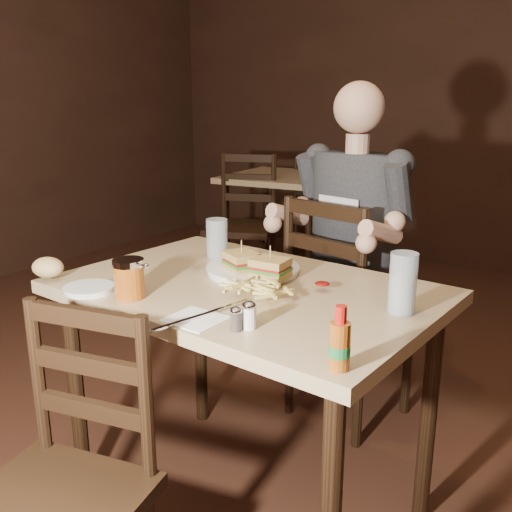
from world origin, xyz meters
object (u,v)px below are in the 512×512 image
Objects in this scene: chair_near at (48,509)px; glass_right at (403,283)px; syrup_dispenser at (129,279)px; bg_chair_near at (242,228)px; diner at (349,201)px; side_plate at (89,290)px; dinner_plate at (253,270)px; hot_sauce at (340,338)px; bg_table at (286,187)px; bg_chair_far at (320,209)px; main_table at (247,313)px; glass_left at (217,238)px; chair_far at (351,309)px.

glass_right is (0.51, 0.74, 0.43)m from chair_near.
syrup_dispenser is (-0.16, 0.42, 0.40)m from chair_near.
diner is (1.27, -1.03, 0.46)m from bg_chair_near.
bg_chair_near is 2.42m from glass_right.
side_plate is at bearing -99.33° from diner.
chair_near is at bearing -89.42° from dinner_plate.
side_plate is at bearing 177.98° from hot_sauce.
hot_sauce reaches higher than bg_table.
diner is at bearing 107.11° from bg_chair_far.
hot_sauce reaches higher than chair_near.
main_table is at bearing 144.83° from hot_sauce.
glass_right is 1.13× the size of side_plate.
bg_chair_near is 2.70m from hot_sauce.
dinner_plate is at bearing 77.18° from chair_near.
bg_table is at bearing 119.34° from main_table.
bg_chair_near is 2.22m from side_plate.
hot_sauce is at bearing -71.36° from bg_chair_near.
glass_left is at bearing -78.41° from bg_chair_near.
diner is at bearing 70.32° from side_plate.
hot_sauce is at bearing 20.91° from chair_near.
dinner_plate is at bearing -20.94° from glass_left.
diner is 1.05m from side_plate.
main_table is 7.08× the size of glass_right.
bg_chair_near reaches higher than bg_chair_far.
side_plate is (-0.36, -1.02, 0.30)m from chair_far.
hot_sauce is at bearing -2.02° from side_plate.
chair_far is at bearing 70.71° from side_plate.
side_plate is at bearing 113.49° from chair_near.
chair_far is 0.46m from diner.
bg_chair_far is 3.61m from hot_sauce.
chair_near is at bearing -76.24° from glass_left.
chair_far is (1.28, -1.53, -0.21)m from bg_table.
chair_near reaches higher than dinner_plate.
glass_left reaches higher than syrup_dispenser.
hot_sauce is 0.98× the size of side_plate.
bg_table is (-1.26, 2.24, 0.00)m from main_table.
glass_left is at bearing 71.64° from chair_far.
chair_far reaches higher than hot_sauce.
chair_far is (0.02, 0.71, -0.21)m from main_table.
main_table is at bearing 72.57° from chair_near.
chair_near reaches higher than bg_table.
syrup_dispenser is at bearing 87.77° from chair_far.
chair_near reaches higher than main_table.
main_table is 0.50m from glass_right.
bg_table is 1.01× the size of diner.
main_table is at bearing -75.27° from bg_chair_near.
glass_left reaches higher than bg_chair_far.
hot_sauce is (0.01, -0.38, -0.01)m from glass_right.
glass_left is at bearing -109.87° from diner.
syrup_dispenser is at bearing -110.66° from dinner_plate.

